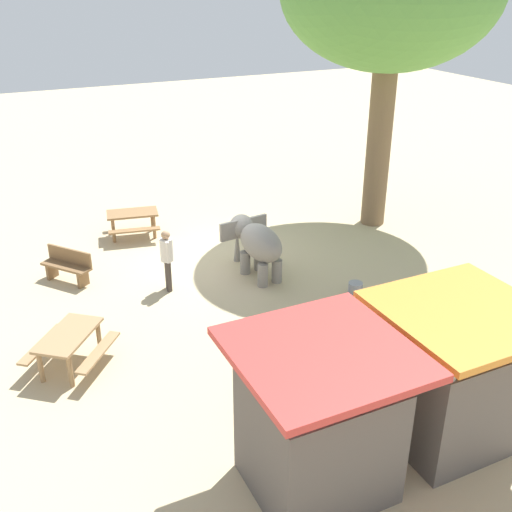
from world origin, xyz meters
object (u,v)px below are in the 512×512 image
object	(u,v)px
wooden_bench	(68,265)
market_stall_orange	(453,381)
elephant	(256,242)
feed_bucket	(355,288)
market_stall_red	(318,427)
person_handler	(167,256)
picnic_table_near	(133,218)
picnic_table_far	(69,342)

from	to	relation	value
wooden_bench	market_stall_orange	bearing A→B (deg)	171.33
elephant	feed_bucket	size ratio (longest dim) A/B	5.93
market_stall_red	person_handler	bearing A→B (deg)	-89.34
elephant	market_stall_red	distance (m)	7.34
person_handler	picnic_table_near	bearing A→B (deg)	97.96
person_handler	market_stall_red	distance (m)	7.15
wooden_bench	feed_bucket	bearing A→B (deg)	-158.97
elephant	feed_bucket	world-z (taller)	elephant
elephant	picnic_table_far	world-z (taller)	elephant
market_stall_orange	feed_bucket	xyz separation A→B (m)	(-1.45, -4.91, -0.98)
elephant	market_stall_orange	xyz separation A→B (m)	(-0.31, 6.97, 0.20)
picnic_table_far	feed_bucket	bearing A→B (deg)	129.46
person_handler	feed_bucket	bearing A→B (deg)	-19.03
wooden_bench	person_handler	bearing A→B (deg)	-163.33
elephant	picnic_table_far	size ratio (longest dim) A/B	1.02
picnic_table_far	market_stall_red	world-z (taller)	market_stall_red
wooden_bench	market_stall_orange	world-z (taller)	market_stall_orange
person_handler	picnic_table_near	world-z (taller)	person_handler
person_handler	wooden_bench	distance (m)	2.74
elephant	market_stall_red	size ratio (longest dim) A/B	0.85
person_handler	picnic_table_far	distance (m)	3.66
feed_bucket	picnic_table_far	bearing A→B (deg)	0.61
elephant	market_stall_red	world-z (taller)	market_stall_red
elephant	picnic_table_near	bearing A→B (deg)	23.20
elephant	feed_bucket	xyz separation A→B (m)	(-1.76, 2.06, -0.78)
elephant	market_stall_orange	size ratio (longest dim) A/B	0.85
person_handler	feed_bucket	world-z (taller)	person_handler
person_handler	market_stall_orange	distance (m)	7.64
picnic_table_far	market_stall_orange	size ratio (longest dim) A/B	0.83
person_handler	picnic_table_near	distance (m)	3.76
wooden_bench	market_stall_red	distance (m)	9.03
elephant	feed_bucket	bearing A→B (deg)	-146.36
elephant	feed_bucket	distance (m)	2.82
person_handler	wooden_bench	world-z (taller)	person_handler
feed_bucket	market_stall_red	bearing A→B (deg)	50.48
picnic_table_near	elephant	bearing A→B (deg)	-48.65
picnic_table_near	market_stall_orange	size ratio (longest dim) A/B	0.70
wooden_bench	market_stall_orange	xyz separation A→B (m)	(-4.88, 8.71, 0.67)
picnic_table_far	market_stall_orange	world-z (taller)	market_stall_orange
picnic_table_far	market_stall_red	distance (m)	5.66
market_stall_red	picnic_table_near	bearing A→B (deg)	-90.10
picnic_table_near	market_stall_orange	world-z (taller)	market_stall_orange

